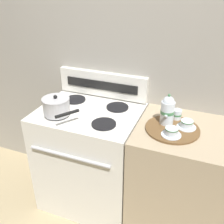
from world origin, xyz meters
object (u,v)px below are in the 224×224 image
(teapot, at_px, (168,110))
(teacup_right, at_px, (171,132))
(saucepan, at_px, (57,106))
(serving_tray, at_px, (172,129))
(teacup_left, at_px, (187,124))
(creamer_jug, at_px, (177,114))
(stove, at_px, (90,158))

(teapot, relative_size, teacup_right, 1.72)
(saucepan, distance_m, serving_tray, 0.83)
(saucepan, bearing_deg, teacup_right, 1.29)
(teapot, height_order, teacup_left, teapot)
(creamer_jug, bearing_deg, teapot, -122.13)
(serving_tray, bearing_deg, stove, 177.51)
(creamer_jug, bearing_deg, serving_tray, -91.93)
(stove, distance_m, saucepan, 0.56)
(saucepan, bearing_deg, stove, 36.89)
(saucepan, bearing_deg, creamer_jug, 16.64)
(teapot, xyz_separation_m, teacup_right, (0.06, -0.14, -0.07))
(saucepan, xyz_separation_m, teacup_left, (0.90, 0.15, -0.04))
(serving_tray, bearing_deg, creamer_jug, 88.07)
(serving_tray, relative_size, teacup_right, 2.83)
(saucepan, xyz_separation_m, teapot, (0.76, 0.16, 0.04))
(teacup_right, bearing_deg, saucepan, -178.71)
(serving_tray, bearing_deg, teacup_right, -85.26)
(saucepan, xyz_separation_m, creamer_jug, (0.82, 0.24, -0.03))
(stove, relative_size, teacup_left, 7.05)
(saucepan, bearing_deg, teacup_left, 9.42)
(stove, bearing_deg, creamer_jug, 9.65)
(stove, xyz_separation_m, teacup_right, (0.64, -0.12, 0.48))
(saucepan, distance_m, teacup_left, 0.91)
(teacup_right, distance_m, creamer_jug, 0.23)
(teacup_left, bearing_deg, teacup_right, -120.48)
(saucepan, xyz_separation_m, serving_tray, (0.81, 0.11, -0.07))
(stove, height_order, serving_tray, serving_tray)
(saucepan, distance_m, teapot, 0.78)
(teacup_left, distance_m, creamer_jug, 0.12)
(teacup_left, bearing_deg, stove, -178.99)
(stove, height_order, saucepan, saucepan)
(teacup_right, bearing_deg, stove, 169.55)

